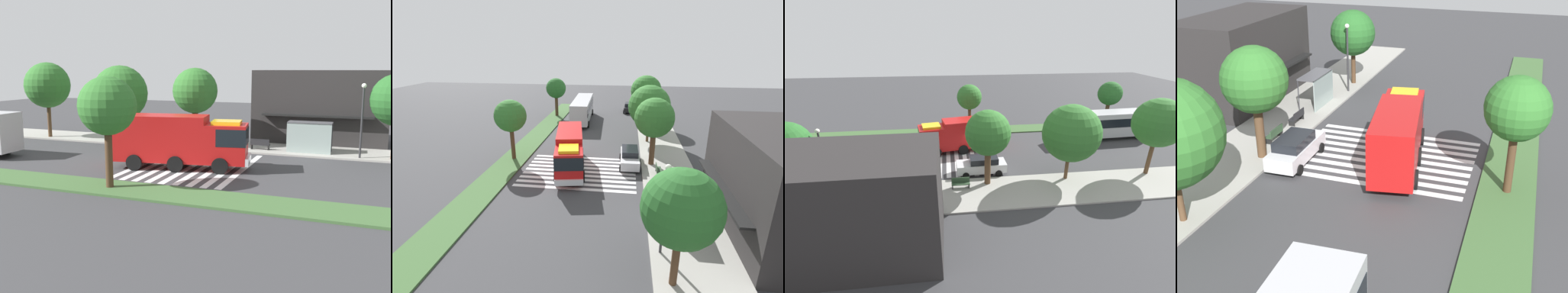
# 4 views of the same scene
# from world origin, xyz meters

# --- Properties ---
(ground_plane) EXTENTS (120.00, 120.00, 0.00)m
(ground_plane) POSITION_xyz_m (0.00, 0.00, 0.00)
(ground_plane) COLOR #38383A
(sidewalk) EXTENTS (60.00, 5.10, 0.14)m
(sidewalk) POSITION_xyz_m (0.00, 8.57, 0.07)
(sidewalk) COLOR #9E9B93
(sidewalk) RESTS_ON ground_plane
(median_strip) EXTENTS (60.00, 3.00, 0.14)m
(median_strip) POSITION_xyz_m (0.00, -7.52, 0.07)
(median_strip) COLOR #3D6033
(median_strip) RESTS_ON ground_plane
(crosswalk) EXTENTS (7.65, 10.83, 0.01)m
(crosswalk) POSITION_xyz_m (2.40, 0.00, 0.01)
(crosswalk) COLOR silver
(crosswalk) RESTS_ON ground_plane
(fire_truck) EXTENTS (9.63, 3.99, 3.70)m
(fire_truck) POSITION_xyz_m (2.03, -1.01, 2.04)
(fire_truck) COLOR #B71414
(fire_truck) RESTS_ON ground_plane
(parked_car_mid) EXTENTS (4.82, 2.12, 1.74)m
(parked_car_mid) POSITION_xyz_m (0.08, 4.81, 0.90)
(parked_car_mid) COLOR silver
(parked_car_mid) RESTS_ON ground_plane
(bus_stop_shelter) EXTENTS (3.50, 1.40, 2.46)m
(bus_stop_shelter) POSITION_xyz_m (9.53, 7.47, 1.89)
(bus_stop_shelter) COLOR #4C4C51
(bus_stop_shelter) RESTS_ON sidewalk
(bench_near_shelter) EXTENTS (1.60, 0.50, 0.90)m
(bench_near_shelter) POSITION_xyz_m (5.53, 7.48, 0.59)
(bench_near_shelter) COLOR black
(bench_near_shelter) RESTS_ON sidewalk
(bench_west_of_shelter) EXTENTS (1.60, 0.50, 0.90)m
(bench_west_of_shelter) POSITION_xyz_m (2.28, 7.48, 0.59)
(bench_west_of_shelter) COLOR #2D472D
(bench_west_of_shelter) RESTS_ON sidewalk
(street_lamp) EXTENTS (0.36, 0.36, 5.65)m
(street_lamp) POSITION_xyz_m (13.44, 6.62, 3.51)
(street_lamp) COLOR #2D2D30
(street_lamp) RESTS_ON sidewalk
(storefront_building) EXTENTS (11.80, 6.70, 6.72)m
(storefront_building) POSITION_xyz_m (9.68, 14.06, 3.36)
(storefront_building) COLOR #282626
(storefront_building) RESTS_ON ground_plane
(sidewalk_tree_far_west) EXTENTS (4.45, 4.45, 7.35)m
(sidewalk_tree_far_west) POSITION_xyz_m (-15.73, 7.02, 5.24)
(sidewalk_tree_far_west) COLOR #513823
(sidewalk_tree_far_west) RESTS_ON sidewalk
(sidewalk_tree_west) EXTENTS (5.10, 5.10, 7.03)m
(sidewalk_tree_west) POSITION_xyz_m (-7.56, 7.02, 4.62)
(sidewalk_tree_west) COLOR #513823
(sidewalk_tree_west) RESTS_ON sidewalk
(sidewalk_tree_center) EXTENTS (3.90, 3.90, 6.80)m
(sidewalk_tree_center) POSITION_xyz_m (-0.16, 7.02, 4.94)
(sidewalk_tree_center) COLOR #513823
(sidewalk_tree_center) RESTS_ON sidewalk
(median_tree_west) EXTENTS (3.32, 3.32, 6.32)m
(median_tree_west) POSITION_xyz_m (0.19, -7.52, 4.75)
(median_tree_west) COLOR #47301E
(median_tree_west) RESTS_ON median_strip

